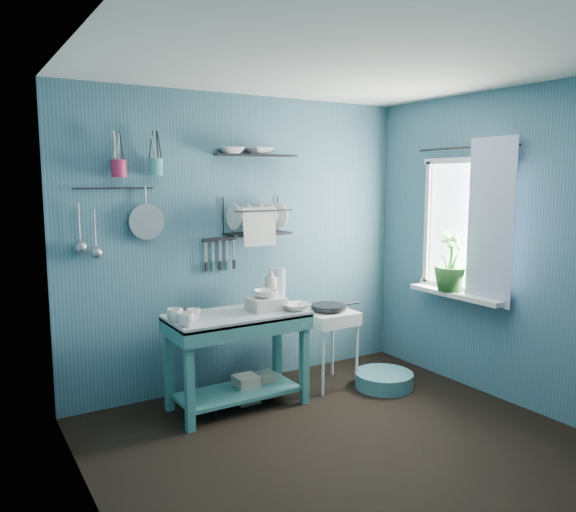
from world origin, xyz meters
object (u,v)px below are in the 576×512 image
utensil_cup_magenta (119,169)px  frying_pan (328,307)px  storage_tin_small (266,384)px  dish_rack (257,216)px  potted_plant (451,261)px  colander (147,222)px  work_counter (237,360)px  storage_tin_large (246,389)px  floor_basin (384,380)px  mug_right (175,315)px  mug_left (186,319)px  mug_mid (194,315)px  wash_tub (266,304)px  water_bottle (280,284)px  soap_bottle (271,285)px  utensil_cup_teal (156,167)px  hotplate_stand (328,348)px

utensil_cup_magenta → frying_pan: bearing=-13.6°
storage_tin_small → dish_rack: bearing=73.7°
potted_plant → dish_rack: bearing=149.2°
colander → work_counter: bearing=-39.1°
storage_tin_large → floor_basin: size_ratio=0.43×
dish_rack → colander: (-0.93, 0.08, -0.02)m
mug_right → dish_rack: (0.88, 0.37, 0.67)m
mug_left → mug_right: 0.16m
work_counter → mug_right: size_ratio=8.73×
potted_plant → floor_basin: size_ratio=1.02×
mug_mid → wash_tub: (0.63, 0.04, 0.00)m
colander → water_bottle: bearing=-12.0°
soap_bottle → utensil_cup_teal: utensil_cup_teal is taller
utensil_cup_teal → floor_basin: utensil_cup_teal is taller
soap_bottle → colander: bearing=165.7°
water_bottle → utensil_cup_teal: bearing=168.8°
water_bottle → utensil_cup_teal: 1.41m
utensil_cup_magenta → potted_plant: (2.58, -0.90, -0.78)m
mug_right → utensil_cup_magenta: bearing=121.5°
water_bottle → colander: bearing=168.0°
frying_pan → colander: 1.68m
mug_left → mug_right: (-0.02, 0.16, 0.00)m
mug_mid → storage_tin_large: (0.48, 0.11, -0.70)m
work_counter → mug_mid: (-0.38, -0.06, 0.43)m
colander → storage_tin_small: (0.85, -0.37, -1.37)m
mug_left → water_bottle: size_ratio=0.44×
water_bottle → colander: 1.23m
work_counter → wash_tub: bearing=-8.4°
wash_tub → dish_rack: 0.79m
storage_tin_large → potted_plant: bearing=-17.4°
potted_plant → frying_pan: bearing=151.5°
water_bottle → colander: (-1.07, 0.23, 0.56)m
soap_bottle → dish_rack: 0.60m
colander → storage_tin_large: colander is taller
potted_plant → colander: bearing=158.5°
dish_rack → floor_basin: bearing=-39.8°
mug_mid → floor_basin: mug_mid is taller
utensil_cup_magenta → water_bottle: bearing=-8.8°
soap_bottle → frying_pan: size_ratio=1.00×
colander → utensil_cup_magenta: bearing=-171.7°
mug_right → utensil_cup_magenta: (-0.26, 0.42, 1.06)m
utensil_cup_teal → hotplate_stand: bearing=-16.3°
colander → potted_plant: 2.57m
storage_tin_large → wash_tub: bearing=-25.0°
hotplate_stand → soap_bottle: bearing=170.7°
mug_mid → colander: bearing=108.5°
storage_tin_large → dish_rack: bearing=48.2°
work_counter → utensil_cup_teal: bearing=134.8°
mug_left → colander: bearing=96.6°
mug_mid → mug_right: size_ratio=0.81×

